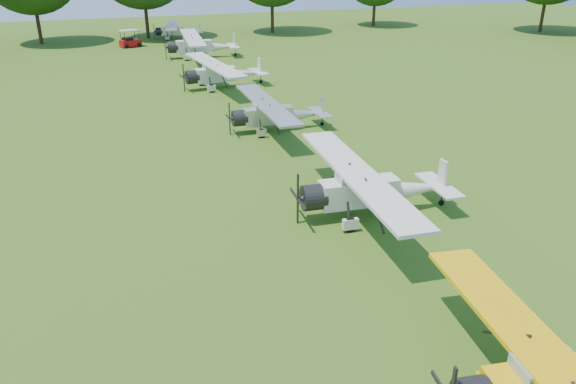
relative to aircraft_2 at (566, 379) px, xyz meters
name	(u,v)px	position (x,y,z in m)	size (l,w,h in m)	color
ground	(351,238)	(-0.97, 10.35, -1.23)	(160.00, 160.00, 0.00)	#295214
tree_belt	(446,31)	(2.60, 10.51, 6.80)	(137.36, 130.27, 14.52)	black
aircraft_2	(566,379)	(0.00, 0.00, 0.00)	(6.73, 10.68, 2.10)	#D5A808
aircraft_3	(370,187)	(0.69, 12.09, 0.10)	(7.25, 11.55, 2.27)	silver
aircraft_4	(275,112)	(0.49, 25.13, -0.03)	(6.53, 10.37, 2.05)	silver
aircraft_5	(222,72)	(-0.13, 37.77, 0.08)	(7.16, 11.37, 2.23)	silver
aircraft_6	(199,44)	(0.60, 51.63, 0.18)	(7.66, 12.21, 2.40)	silver
aircraft_7	(177,30)	(0.28, 65.27, -0.11)	(6.11, 9.69, 1.90)	silver
golf_cart	(130,41)	(-5.81, 60.78, -0.58)	(2.58, 2.06, 1.93)	#AD0C0C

